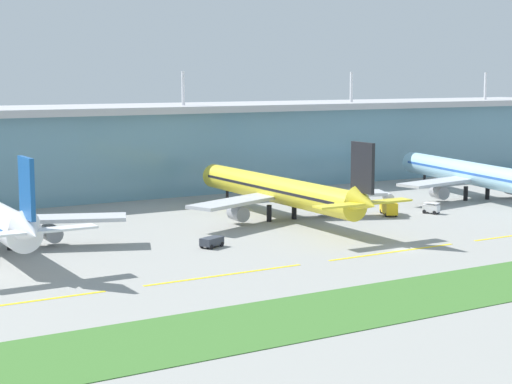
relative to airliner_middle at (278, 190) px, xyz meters
The scene contains 10 objects.
ground_plane 39.44m from the airliner_middle, 87.08° to the right, with size 600.00×600.00×0.00m, color gray.
terminal_building 56.46m from the airliner_middle, 87.98° to the left, with size 288.00×34.00×32.38m.
airliner_middle is the anchor object (origin of this frame).
airliner_far 59.10m from the airliner_middle, ahead, with size 47.74×70.65×18.90m.
taxiway_stripe_west 79.96m from the airliner_middle, 149.99° to the right, with size 28.00×0.70×0.04m, color yellow.
taxiway_stripe_mid_west 53.45m from the airliner_middle, 131.29° to the right, with size 28.00×0.70×0.04m, color yellow.
taxiway_stripe_centre 40.40m from the airliner_middle, 91.46° to the right, with size 28.00×0.70×0.04m, color yellow.
fuel_truck 26.13m from the airliner_middle, 17.24° to the right, with size 5.55×7.60×4.95m.
pushback_tug 33.58m from the airliner_middle, 143.82° to the right, with size 4.99×3.97×1.85m.
baggage_cart 36.29m from the airliner_middle, 18.43° to the right, with size 3.11×4.01×2.48m.
Camera 1 is at (-99.40, -114.62, 30.89)m, focal length 59.18 mm.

